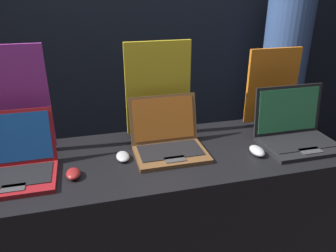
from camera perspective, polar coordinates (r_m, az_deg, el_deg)
wall_back at (r=2.66m, az=-7.32°, el=17.75°), size 8.00×0.05×2.80m
display_counter at (r=1.87m, az=-0.27°, el=-16.95°), size 1.79×0.63×0.89m
laptop_front at (r=1.56m, az=-24.87°, el=-5.86°), size 0.32×0.31×0.26m
mouse_front at (r=1.49m, az=-16.18°, el=-7.99°), size 0.06×0.09×0.03m
promo_stand_front at (r=1.69m, az=-24.89°, el=3.51°), size 0.30×0.07×0.53m
laptop_middle at (r=1.62m, az=0.01°, el=-2.42°), size 0.35×0.31×0.26m
mouse_middle at (r=1.58m, az=-7.87°, el=-5.28°), size 0.06×0.10×0.03m
promo_stand_middle at (r=1.74m, az=-1.69°, el=5.94°), size 0.35×0.07×0.51m
laptop_back at (r=1.83m, az=21.30°, el=-0.86°), size 0.39×0.30×0.28m
mouse_back at (r=1.67m, az=15.25°, el=-4.20°), size 0.06×0.11×0.04m
promo_stand_back at (r=1.98m, az=17.60°, el=6.13°), size 0.31×0.07×0.45m
person_bystander at (r=2.78m, az=19.09°, el=7.04°), size 0.34×0.34×1.79m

